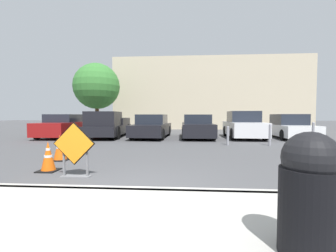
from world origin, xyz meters
name	(u,v)px	position (x,y,z in m)	size (l,w,h in m)	color
ground_plane	(168,138)	(0.00, 10.00, 0.00)	(96.00, 96.00, 0.00)	#4C4C4F
sidewalk_strip	(104,221)	(0.00, -1.08, 0.07)	(28.23, 2.16, 0.14)	#ADAAA3
curb_lip	(126,192)	(0.00, 0.00, 0.07)	(28.23, 0.20, 0.14)	#ADAAA3
road_closed_sign	(74,149)	(-1.45, 1.06, 0.64)	(0.96, 0.20, 1.24)	black
traffic_cone_nearest	(48,157)	(-2.37, 1.56, 0.36)	(0.46, 0.46, 0.74)	black
traffic_cone_second	(60,148)	(-2.83, 2.90, 0.39)	(0.52, 0.52, 0.79)	black
traffic_cone_third	(69,143)	(-3.31, 4.32, 0.37)	(0.41, 0.41, 0.76)	black
parked_car_nearest	(63,127)	(-6.63, 9.88, 0.68)	(2.07, 4.19, 1.46)	maroon
pickup_truck	(108,126)	(-3.80, 10.04, 0.73)	(2.21, 5.21, 1.61)	black
parked_car_second	(152,127)	(-1.01, 10.16, 0.67)	(2.17, 4.58, 1.45)	black
parked_car_third	(197,127)	(1.80, 10.20, 0.67)	(1.91, 4.34, 1.44)	black
parked_car_fourth	(243,126)	(4.61, 10.22, 0.75)	(2.01, 4.19, 1.64)	silver
parked_car_fifth	(289,127)	(7.42, 10.50, 0.66)	(2.08, 4.67, 1.46)	white
trash_bin	(309,193)	(2.10, -1.71, 0.70)	(0.50, 0.50, 1.10)	black
bollard_nearest	(228,135)	(3.02, 6.80, 0.47)	(0.12, 0.12, 0.89)	gray
bollard_second	(270,134)	(4.92, 6.80, 0.53)	(0.12, 0.12, 1.00)	gray
bollard_third	(313,133)	(6.82, 6.80, 0.57)	(0.12, 0.12, 1.09)	gray
building_facade_backdrop	(209,95)	(3.65, 20.99, 3.61)	(19.66, 5.00, 7.23)	beige
street_tree_behind_lot	(97,86)	(-6.44, 15.02, 3.86)	(3.87, 3.87, 5.80)	#513823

